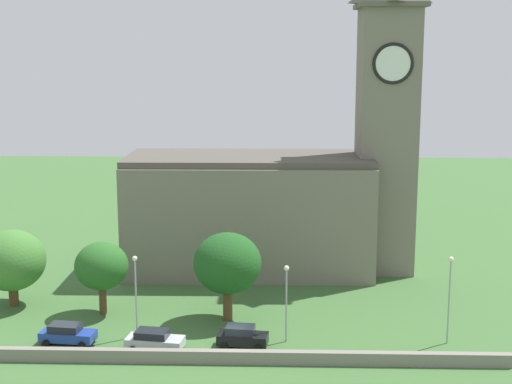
% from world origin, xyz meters
% --- Properties ---
extents(ground_plane, '(200.00, 200.00, 0.00)m').
position_xyz_m(ground_plane, '(0.00, 15.00, 0.00)').
color(ground_plane, '#3D6633').
extents(church, '(32.18, 12.84, 32.66)m').
position_xyz_m(church, '(4.09, 23.89, 8.75)').
color(church, slate).
rests_on(church, ground).
extents(quay_barrier, '(44.50, 0.70, 1.06)m').
position_xyz_m(quay_barrier, '(0.00, -2.34, 0.53)').
color(quay_barrier, gray).
rests_on(quay_barrier, ground).
extents(car_blue, '(4.75, 2.60, 1.71)m').
position_xyz_m(car_blue, '(-13.76, 1.27, 0.87)').
color(car_blue, '#233D9E').
rests_on(car_blue, ground).
extents(car_silver, '(4.94, 2.80, 1.68)m').
position_xyz_m(car_silver, '(-6.22, 0.17, 0.85)').
color(car_silver, silver).
rests_on(car_silver, ground).
extents(car_black, '(4.35, 2.57, 1.85)m').
position_xyz_m(car_black, '(0.99, 0.93, 0.93)').
color(car_black, black).
rests_on(car_black, ground).
extents(streetlamp_west_mid, '(0.44, 0.44, 7.22)m').
position_xyz_m(streetlamp_west_mid, '(-8.18, 2.95, 4.80)').
color(streetlamp_west_mid, '#9EA0A5').
rests_on(streetlamp_west_mid, ground).
extents(streetlamp_central, '(0.44, 0.44, 6.69)m').
position_xyz_m(streetlamp_central, '(4.66, 2.26, 4.50)').
color(streetlamp_central, '#9EA0A5').
rests_on(streetlamp_central, ground).
extents(streetlamp_east_mid, '(0.44, 0.44, 7.56)m').
position_xyz_m(streetlamp_east_mid, '(18.24, 2.31, 4.99)').
color(streetlamp_east_mid, '#9EA0A5').
rests_on(streetlamp_east_mid, ground).
extents(tree_riverside_east, '(6.17, 6.17, 8.20)m').
position_xyz_m(tree_riverside_east, '(-0.63, 7.22, 5.38)').
color(tree_riverside_east, brown).
rests_on(tree_riverside_east, ground).
extents(tree_churchyard, '(4.96, 4.96, 6.89)m').
position_xyz_m(tree_churchyard, '(-12.44, 8.55, 4.62)').
color(tree_churchyard, brown).
rests_on(tree_churchyard, ground).
extents(tree_by_tower, '(6.50, 6.50, 7.48)m').
position_xyz_m(tree_by_tower, '(-21.61, 10.55, 4.52)').
color(tree_by_tower, brown).
rests_on(tree_by_tower, ground).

